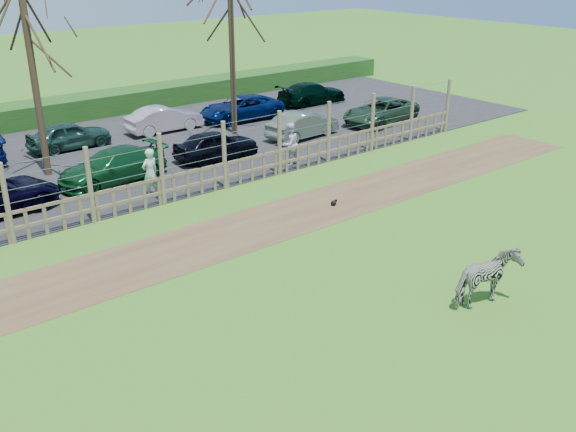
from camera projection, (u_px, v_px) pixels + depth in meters
ground at (319, 296)px, 16.11m from camera, size 120.00×120.00×0.00m
dirt_strip at (221, 238)px, 19.35m from camera, size 34.00×2.80×0.01m
asphalt at (88, 159)px, 26.54m from camera, size 44.00×13.00×0.04m
hedge at (30, 115)px, 31.37m from camera, size 46.00×2.00×1.10m
fence at (163, 182)px, 21.56m from camera, size 30.16×0.16×2.50m
tree_mid at (29, 46)px, 22.80m from camera, size 4.80×4.80×6.83m
tree_right at (231, 18)px, 28.21m from camera, size 4.80×4.80×7.35m
zebra at (487, 279)px, 15.43m from camera, size 1.77×0.97×1.43m
visitor_a at (150, 173)px, 22.15m from camera, size 0.69×0.52×1.72m
visitor_b at (290, 144)px, 25.38m from camera, size 0.95×0.81×1.72m
crow at (334, 203)px, 21.73m from camera, size 0.25×0.19×0.20m
car_3 at (112, 166)px, 23.68m from camera, size 4.29×2.10×1.20m
car_4 at (216, 145)px, 26.23m from camera, size 3.62×1.68×1.20m
car_5 at (303, 125)px, 29.23m from camera, size 3.75×1.63×1.20m
car_6 at (381, 111)px, 31.68m from camera, size 4.52×2.47×1.20m
car_10 at (69, 135)px, 27.60m from camera, size 3.56×1.53×1.20m
car_11 at (164, 119)px, 30.21m from camera, size 3.66×1.32×1.20m
car_12 at (241, 108)px, 32.30m from camera, size 4.43×2.24×1.20m
car_13 at (312, 93)px, 35.59m from camera, size 4.17×1.76×1.20m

